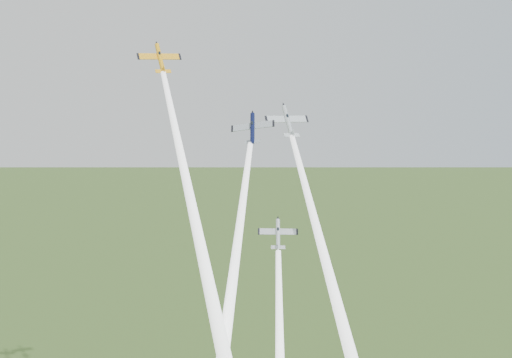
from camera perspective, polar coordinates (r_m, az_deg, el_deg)
name	(u,v)px	position (r m, az deg, el deg)	size (l,w,h in m)	color
plane_yellow	(160,58)	(120.27, -8.52, 10.56)	(8.23, 8.16, 1.29)	#FBAB15
smoke_trail_yellow	(201,251)	(101.75, -4.87, -6.35)	(2.69, 2.69, 69.77)	white
plane_navy	(252,128)	(116.08, -0.32, 4.54)	(8.07, 8.01, 1.26)	#0C1134
smoke_trail_navy	(227,320)	(101.77, -2.56, -12.45)	(2.69, 2.69, 64.42)	white
plane_silver_right	(288,121)	(118.07, 2.85, 5.16)	(8.49, 8.42, 1.33)	silver
smoke_trail_silver_right	(339,310)	(104.68, 7.38, -11.49)	(2.69, 2.69, 65.44)	white
plane_silver_low	(278,234)	(112.59, 1.97, -4.90)	(7.07, 7.02, 1.11)	#B2B9C1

